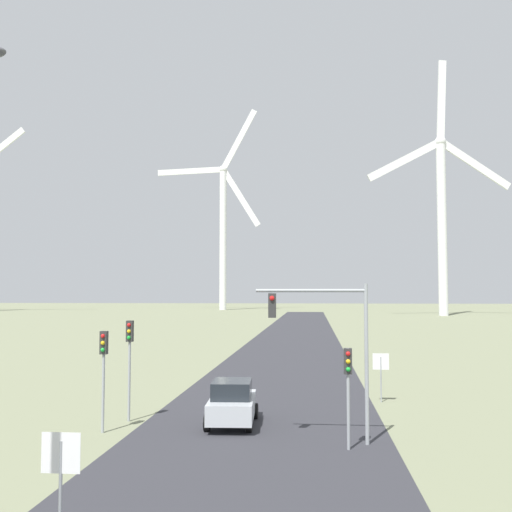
% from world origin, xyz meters
% --- Properties ---
extents(road_surface, '(10.00, 240.00, 0.01)m').
position_xyz_m(road_surface, '(0.00, 48.00, 0.00)').
color(road_surface, '#2D2D33').
rests_on(road_surface, ground).
extents(stop_sign_near, '(0.81, 0.07, 2.68)m').
position_xyz_m(stop_sign_near, '(-2.90, 10.59, 1.88)').
color(stop_sign_near, '#93999E').
rests_on(stop_sign_near, ground).
extents(stop_sign_far, '(0.81, 0.07, 2.42)m').
position_xyz_m(stop_sign_far, '(5.47, 29.52, 1.69)').
color(stop_sign_far, '#93999E').
rests_on(stop_sign_far, ground).
extents(traffic_light_post_near_left, '(0.28, 0.34, 3.94)m').
position_xyz_m(traffic_light_post_near_left, '(-6.09, 21.89, 2.89)').
color(traffic_light_post_near_left, '#93999E').
rests_on(traffic_light_post_near_left, ground).
extents(traffic_light_post_near_right, '(0.28, 0.34, 3.51)m').
position_xyz_m(traffic_light_post_near_right, '(3.31, 20.24, 2.58)').
color(traffic_light_post_near_right, '#93999E').
rests_on(traffic_light_post_near_right, ground).
extents(traffic_light_post_mid_left, '(0.28, 0.34, 4.26)m').
position_xyz_m(traffic_light_post_mid_left, '(-5.71, 24.02, 3.11)').
color(traffic_light_post_mid_left, '#93999E').
rests_on(traffic_light_post_mid_left, ground).
extents(traffic_light_mast_overhead, '(4.10, 0.35, 5.78)m').
position_xyz_m(traffic_light_mast_overhead, '(2.61, 21.04, 4.10)').
color(traffic_light_mast_overhead, '#93999E').
rests_on(traffic_light_mast_overhead, ground).
extents(car_approaching, '(2.03, 4.19, 1.83)m').
position_xyz_m(car_approaching, '(-1.24, 23.75, 0.91)').
color(car_approaching, '#B7BCC1').
rests_on(car_approaching, ground).
extents(wind_turbine_left, '(33.40, 2.60, 63.96)m').
position_xyz_m(wind_turbine_left, '(-26.14, 185.93, 28.03)').
color(wind_turbine_left, white).
rests_on(wind_turbine_left, ground).
extents(wind_turbine_center, '(34.96, 6.73, 61.65)m').
position_xyz_m(wind_turbine_center, '(32.88, 144.17, 26.19)').
color(wind_turbine_center, white).
rests_on(wind_turbine_center, ground).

